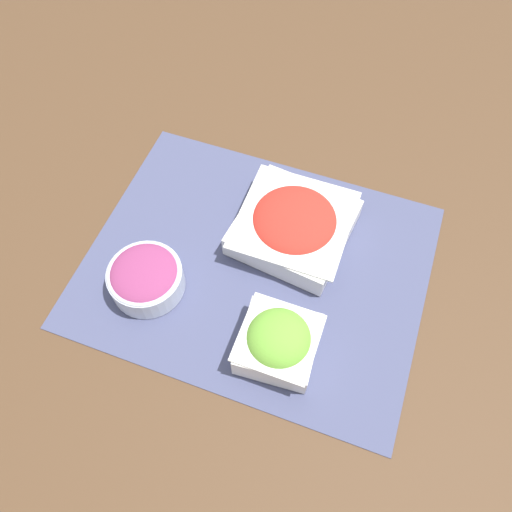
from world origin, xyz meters
TOP-DOWN VIEW (x-y plane):
  - ground_plane at (0.00, 0.00)m, footprint 3.00×3.00m
  - placemat at (0.00, 0.00)m, footprint 0.59×0.47m
  - tomato_bowl at (0.04, 0.08)m, footprint 0.21×0.21m
  - onion_bowl at (-0.16, -0.10)m, footprint 0.13×0.13m
  - lettuce_bowl at (0.09, -0.14)m, footprint 0.13×0.13m

SIDE VIEW (x-z plane):
  - ground_plane at x=0.00m, z-range 0.00..0.00m
  - placemat at x=0.00m, z-range 0.00..0.00m
  - tomato_bowl at x=0.04m, z-range 0.00..0.07m
  - onion_bowl at x=-0.16m, z-range 0.01..0.07m
  - lettuce_bowl at x=0.09m, z-range 0.00..0.08m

